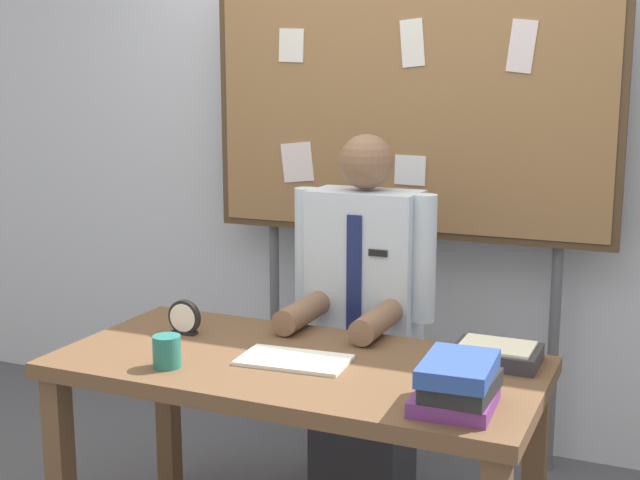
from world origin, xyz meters
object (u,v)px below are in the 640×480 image
Objects in this scene: desk at (297,389)px; paper_tray at (497,354)px; bulletin_board at (406,113)px; desk_clock at (184,319)px; person at (364,333)px; book_stack at (458,384)px; coffee_mug at (167,351)px; open_notebook at (293,360)px.

desk is 5.81× the size of paper_tray.
desk_clock is at bearing -116.00° from bulletin_board.
person reaches higher than book_stack.
coffee_mug reaches higher than paper_tray.
book_stack is at bearing -54.23° from person.
bulletin_board is 16.75× the size of desk_clock.
open_notebook is at bearing 31.06° from coffee_mug.
paper_tray is at bearing 22.93° from open_notebook.
desk is 0.61m from book_stack.
desk_clock is at bearing 168.75° from desk.
coffee_mug is (-0.89, -0.03, -0.02)m from book_stack.
desk_clock is (-0.47, 0.11, 0.05)m from open_notebook.
desk_clock is 1.05m from paper_tray.
coffee_mug is at bearing -112.45° from person.
paper_tray is at bearing -55.36° from bulletin_board.
open_notebook is (-0.00, -0.02, 0.10)m from desk.
desk_clock is at bearing -172.84° from paper_tray.
coffee_mug is at bearing -153.99° from paper_tray.
book_stack is 0.42m from paper_tray.
coffee_mug is at bearing -178.16° from book_stack.
person is 14.10× the size of coffee_mug.
desk_clock is at bearing 166.32° from open_notebook.
desk is at bearing -158.64° from paper_tray.
coffee_mug is at bearing -66.20° from desk_clock.
coffee_mug is (-0.33, -0.22, 0.14)m from desk.
book_stack is 1.07m from desk_clock.
open_notebook is at bearing -13.68° from desk_clock.
desk is 0.42m from coffee_mug.
open_notebook is 0.48m from desk_clock.
book_stack is at bearing -16.74° from open_notebook.
bulletin_board is at bearing 75.38° from coffee_mug.
desk is 1.34m from bulletin_board.
desk is 5.56× the size of book_stack.
bulletin_board is at bearing 89.81° from open_notebook.
person is 0.93m from bulletin_board.
bulletin_board is 7.38× the size of book_stack.
coffee_mug is at bearing -148.94° from open_notebook.
desk_clock reaches higher than desk.
open_notebook is 0.39m from coffee_mug.
bulletin_board is at bearing 90.03° from person.
desk_clock is 0.34m from coffee_mug.
person is 5.35× the size of paper_tray.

